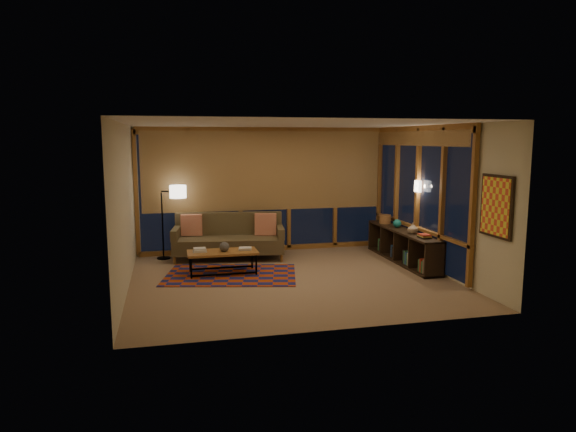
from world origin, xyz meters
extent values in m
cube|color=#997C62|center=(0.00, 0.00, 0.00)|extent=(5.50, 5.00, 0.01)
cube|color=white|center=(0.00, 0.00, 2.70)|extent=(5.50, 5.00, 0.01)
cube|color=beige|center=(0.00, 2.50, 1.35)|extent=(5.50, 0.01, 2.70)
cube|color=beige|center=(0.00, -2.50, 1.35)|extent=(5.50, 0.01, 2.70)
cube|color=beige|center=(-2.75, 0.00, 1.35)|extent=(0.01, 5.00, 2.70)
cube|color=beige|center=(2.75, 0.00, 1.35)|extent=(0.01, 5.00, 2.70)
cube|color=#A8370D|center=(-1.00, 0.52, 0.01)|extent=(2.62, 2.04, 0.01)
sphere|color=black|center=(-1.09, 0.62, 0.51)|extent=(0.20, 0.20, 0.18)
cylinder|color=brown|center=(2.47, 1.58, 0.74)|extent=(0.31, 0.31, 0.19)
sphere|color=#156E6E|center=(2.49, 1.03, 0.74)|extent=(0.19, 0.19, 0.17)
imported|color=tan|center=(2.49, 0.34, 0.76)|extent=(0.24, 0.24, 0.21)
camera|label=1|loc=(-2.06, -8.53, 2.44)|focal=32.00mm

